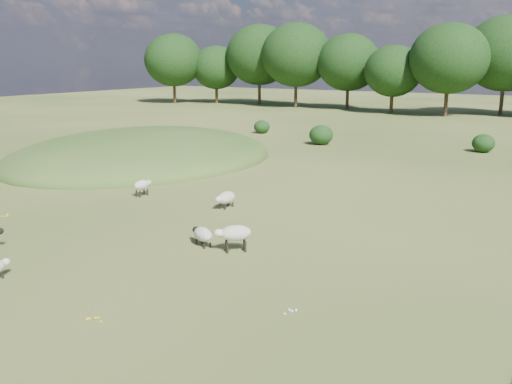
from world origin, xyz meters
TOP-DOWN VIEW (x-y plane):
  - ground at (0.00, 20.00)m, footprint 160.00×160.00m
  - mound at (-12.00, 12.00)m, footprint 16.00×20.00m
  - treeline at (-1.06, 55.44)m, footprint 96.28×14.66m
  - shrubs at (-2.83, 26.06)m, footprint 20.88×5.30m
  - sheep_0 at (-4.55, 3.93)m, footprint 0.50×1.12m
  - sheep_1 at (2.62, -0.65)m, footprint 1.24×0.88m
  - sheep_2 at (0.26, 4.21)m, footprint 0.58×1.30m
  - sheep_5 at (3.96, -0.58)m, footprint 1.24×1.20m

SIDE VIEW (x-z plane):
  - ground at x=0.00m, z-range 0.00..0.00m
  - mound at x=-12.00m, z-range -2.00..2.00m
  - sheep_1 at x=2.62m, z-range 0.09..0.78m
  - sheep_2 at x=0.26m, z-range 0.10..0.85m
  - sheep_0 at x=-4.55m, z-range 0.16..0.97m
  - sheep_5 at x=3.96m, z-range 0.19..1.14m
  - shrubs at x=-2.83m, z-range -0.07..1.48m
  - treeline at x=-1.06m, z-range 0.72..12.41m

